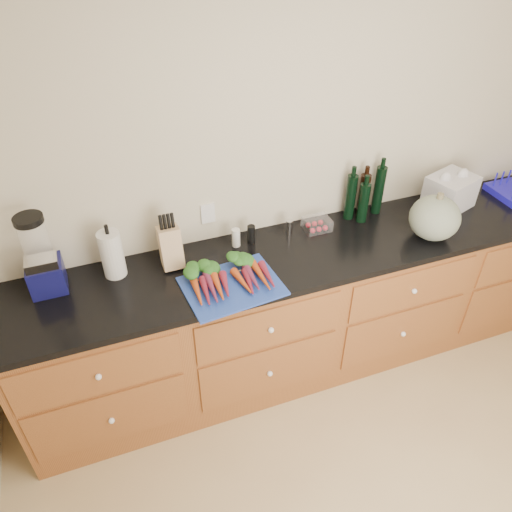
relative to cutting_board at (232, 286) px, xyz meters
name	(u,v)px	position (x,y,z in m)	size (l,w,h in m)	color
wall_back	(304,165)	(0.61, 0.48, 0.35)	(4.10, 0.05, 2.60)	beige
cabinets	(317,308)	(0.61, 0.16, -0.50)	(3.60, 0.64, 0.90)	brown
countertop	(323,249)	(0.61, 0.16, -0.03)	(3.64, 0.62, 0.04)	black
cutting_board	(232,286)	(0.00, 0.00, 0.00)	(0.49, 0.37, 0.01)	#203FA4
carrots	(229,276)	(0.00, 0.05, 0.03)	(0.44, 0.32, 0.06)	#C24516
squash	(435,218)	(1.25, 0.03, 0.12)	(0.29, 0.29, 0.26)	slate
blender_appliance	(41,259)	(-0.89, 0.32, 0.19)	(0.17, 0.17, 0.44)	#0F0F48
paper_towel	(112,254)	(-0.55, 0.32, 0.13)	(0.12, 0.12, 0.27)	silver
knife_block	(171,247)	(-0.25, 0.30, 0.11)	(0.11, 0.11, 0.23)	tan
grinder_salt	(236,238)	(0.14, 0.34, 0.05)	(0.05, 0.05, 0.11)	silver
grinder_pepper	(251,234)	(0.23, 0.34, 0.05)	(0.05, 0.05, 0.11)	black
canister_chrome	(289,227)	(0.47, 0.34, 0.04)	(0.04, 0.04, 0.10)	silver
tomato_box	(317,224)	(0.65, 0.33, 0.03)	(0.16, 0.12, 0.07)	white
bottles	(364,196)	(0.98, 0.37, 0.14)	(0.26, 0.13, 0.31)	black
grocery_bag	(450,192)	(1.56, 0.28, 0.10)	(0.28, 0.23, 0.21)	silver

